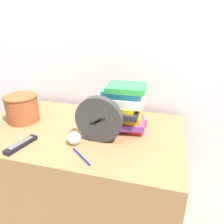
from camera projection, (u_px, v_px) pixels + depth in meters
name	position (u px, v px, depth m)	size (l,w,h in m)	color
wall_back	(99.00, 33.00, 1.37)	(6.00, 0.04, 2.40)	silver
desk	(82.00, 181.00, 1.35)	(1.13, 0.67, 0.73)	olive
desk_clock	(99.00, 120.00, 1.05)	(0.23, 0.04, 0.23)	#333333
book_stack	(124.00, 108.00, 1.16)	(0.24, 0.21, 0.25)	red
basket	(22.00, 107.00, 1.27)	(0.19, 0.19, 0.16)	#994C28
tv_remote	(21.00, 144.00, 1.04)	(0.08, 0.18, 0.02)	black
crumpled_paper_ball	(74.00, 138.00, 1.05)	(0.06, 0.06, 0.06)	white
pen	(81.00, 156.00, 0.96)	(0.12, 0.10, 0.01)	navy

